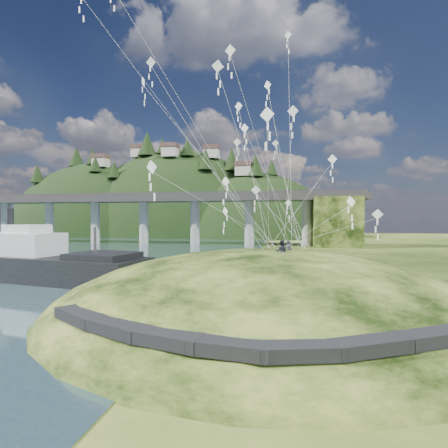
# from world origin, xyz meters

# --- Properties ---
(ground) EXTENTS (320.00, 320.00, 0.00)m
(ground) POSITION_xyz_m (0.00, 0.00, 0.00)
(ground) COLOR black
(ground) RESTS_ON ground
(grass_hill) EXTENTS (36.00, 32.00, 13.00)m
(grass_hill) POSITION_xyz_m (8.00, 2.00, -1.50)
(grass_hill) COLOR black
(grass_hill) RESTS_ON ground
(footpath) EXTENTS (22.29, 5.84, 0.83)m
(footpath) POSITION_xyz_m (7.46, -9.74, 2.08)
(footpath) COLOR black
(footpath) RESTS_ON ground
(bridge) EXTENTS (160.00, 11.00, 15.00)m
(bridge) POSITION_xyz_m (-26.46, 70.07, 9.70)
(bridge) COLOR #2D2B2B
(bridge) RESTS_ON ground
(far_ridge) EXTENTS (153.00, 70.00, 94.50)m
(far_ridge) POSITION_xyz_m (-43.58, 122.17, -7.44)
(far_ridge) COLOR black
(far_ridge) RESTS_ON ground
(work_barge) EXTENTS (25.87, 10.77, 8.79)m
(work_barge) POSITION_xyz_m (-18.93, 11.49, 2.20)
(work_barge) COLOR black
(work_barge) RESTS_ON ground
(wooden_dock) EXTENTS (11.70, 6.74, 0.86)m
(wooden_dock) POSITION_xyz_m (-5.29, 6.50, 0.38)
(wooden_dock) COLOR #391C17
(wooden_dock) RESTS_ON ground
(kite_flyers) EXTENTS (1.35, 2.72, 1.83)m
(kite_flyers) POSITION_xyz_m (9.53, 1.97, 5.84)
(kite_flyers) COLOR #272B34
(kite_flyers) RESTS_ON ground
(kite_swarm) EXTENTS (20.53, 18.07, 20.35)m
(kite_swarm) POSITION_xyz_m (6.40, 3.21, 15.01)
(kite_swarm) COLOR white
(kite_swarm) RESTS_ON ground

